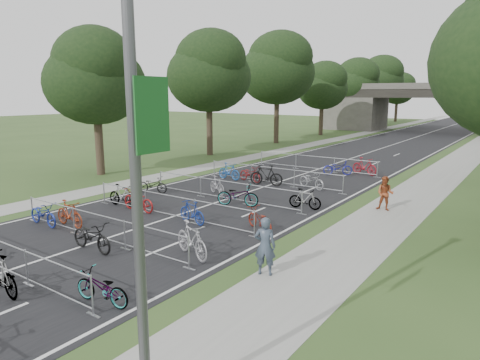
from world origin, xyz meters
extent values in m
cube|color=black|center=(0.00, 50.00, 0.01)|extent=(11.00, 140.00, 0.01)
cube|color=gray|center=(8.00, 50.00, 0.01)|extent=(3.00, 140.00, 0.01)
cube|color=gray|center=(-7.50, 50.00, 0.01)|extent=(2.00, 140.00, 0.01)
cube|color=silver|center=(0.00, 50.00, 0.00)|extent=(0.12, 140.00, 0.00)
cube|color=#4A4842|center=(-11.50, 65.00, 2.50)|extent=(8.00, 8.00, 5.00)
cube|color=black|center=(0.00, 65.00, 5.60)|extent=(30.00, 8.00, 1.20)
cube|color=#4A4842|center=(0.00, 61.20, 6.60)|extent=(30.00, 0.40, 0.90)
cube|color=#4A4842|center=(0.00, 68.80, 6.60)|extent=(30.00, 0.40, 0.90)
cylinder|color=#4C4C51|center=(8.30, 2.00, 4.00)|extent=(0.18, 0.18, 8.00)
cube|color=#185621|center=(8.72, 2.00, 5.20)|extent=(0.03, 0.65, 1.10)
cylinder|color=#33261C|center=(-11.50, 16.00, 2.10)|extent=(0.56, 0.56, 4.20)
ellipsoid|color=black|center=(-11.50, 16.00, 6.22)|extent=(6.72, 6.72, 5.51)
sphere|color=black|center=(-10.90, 15.50, 7.56)|extent=(5.38, 5.38, 5.38)
sphere|color=black|center=(-12.00, 16.50, 5.38)|extent=(4.37, 4.37, 4.37)
cylinder|color=#33261C|center=(-11.50, 28.00, 2.36)|extent=(0.56, 0.56, 4.72)
ellipsoid|color=black|center=(-11.50, 28.00, 6.99)|extent=(7.56, 7.56, 6.20)
sphere|color=black|center=(-10.90, 27.50, 8.50)|extent=(6.05, 6.05, 6.05)
sphere|color=black|center=(-12.00, 28.50, 6.05)|extent=(4.91, 4.91, 4.91)
cylinder|color=#33261C|center=(-11.50, 40.00, 2.62)|extent=(0.56, 0.56, 5.25)
ellipsoid|color=black|center=(-11.50, 40.00, 7.77)|extent=(8.40, 8.40, 6.89)
sphere|color=black|center=(-10.90, 39.50, 9.45)|extent=(6.72, 6.72, 6.72)
sphere|color=black|center=(-12.00, 40.50, 6.72)|extent=(5.46, 5.46, 5.46)
cylinder|color=#33261C|center=(-11.50, 52.00, 2.10)|extent=(0.56, 0.56, 4.20)
ellipsoid|color=black|center=(-11.50, 52.00, 6.22)|extent=(6.72, 6.72, 5.51)
sphere|color=black|center=(-10.90, 51.50, 7.56)|extent=(5.38, 5.38, 5.38)
sphere|color=black|center=(-12.00, 52.50, 5.38)|extent=(4.37, 4.37, 4.37)
cylinder|color=#33261C|center=(-11.50, 64.00, 2.36)|extent=(0.56, 0.56, 4.72)
ellipsoid|color=black|center=(-11.50, 64.00, 6.99)|extent=(7.56, 7.56, 6.20)
sphere|color=black|center=(-10.90, 63.50, 8.50)|extent=(6.05, 6.05, 6.05)
sphere|color=black|center=(-12.00, 64.50, 6.05)|extent=(4.91, 4.91, 4.91)
cylinder|color=#33261C|center=(-11.50, 76.00, 2.62)|extent=(0.56, 0.56, 5.25)
ellipsoid|color=black|center=(-11.50, 76.00, 7.77)|extent=(8.40, 8.40, 6.89)
sphere|color=black|center=(-10.90, 75.50, 9.45)|extent=(6.72, 6.72, 6.72)
sphere|color=black|center=(-12.00, 76.50, 6.72)|extent=(5.46, 5.46, 5.46)
cylinder|color=#33261C|center=(-11.50, 88.00, 2.10)|extent=(0.56, 0.56, 4.20)
ellipsoid|color=black|center=(-11.50, 88.00, 6.22)|extent=(6.72, 6.72, 5.51)
sphere|color=black|center=(-10.90, 87.50, 7.56)|extent=(5.38, 5.38, 5.38)
sphere|color=black|center=(-12.00, 88.50, 5.38)|extent=(4.37, 4.37, 4.37)
cylinder|color=#A5A7AD|center=(0.00, 3.60, 0.18)|extent=(9.20, 0.04, 0.04)
cylinder|color=#A5A7AD|center=(1.53, 3.60, 0.55)|extent=(0.05, 0.05, 1.10)
cube|color=#A5A7AD|center=(1.53, 3.60, 0.01)|extent=(0.50, 0.08, 0.03)
cylinder|color=#A5A7AD|center=(4.60, 3.60, 0.55)|extent=(0.05, 0.05, 1.10)
cube|color=#A5A7AD|center=(4.60, 3.60, 0.01)|extent=(0.50, 0.08, 0.03)
cylinder|color=#A5A7AD|center=(0.00, 7.20, 1.05)|extent=(9.20, 0.04, 0.04)
cylinder|color=#A5A7AD|center=(0.00, 7.20, 0.18)|extent=(9.20, 0.04, 0.04)
cylinder|color=#A5A7AD|center=(-4.60, 7.20, 0.55)|extent=(0.05, 0.05, 1.10)
cube|color=#A5A7AD|center=(-4.60, 7.20, 0.01)|extent=(0.50, 0.08, 0.03)
cylinder|color=#A5A7AD|center=(-1.53, 7.20, 0.55)|extent=(0.05, 0.05, 1.10)
cube|color=#A5A7AD|center=(-1.53, 7.20, 0.01)|extent=(0.50, 0.08, 0.03)
cylinder|color=#A5A7AD|center=(1.53, 7.20, 0.55)|extent=(0.05, 0.05, 1.10)
cube|color=#A5A7AD|center=(1.53, 7.20, 0.01)|extent=(0.50, 0.08, 0.03)
cylinder|color=#A5A7AD|center=(4.60, 7.20, 0.55)|extent=(0.05, 0.05, 1.10)
cube|color=#A5A7AD|center=(4.60, 7.20, 0.01)|extent=(0.50, 0.08, 0.03)
cylinder|color=#A5A7AD|center=(0.00, 11.00, 1.05)|extent=(9.20, 0.04, 0.04)
cylinder|color=#A5A7AD|center=(0.00, 11.00, 0.18)|extent=(9.20, 0.04, 0.04)
cylinder|color=#A5A7AD|center=(-4.60, 11.00, 0.55)|extent=(0.05, 0.05, 1.10)
cube|color=#A5A7AD|center=(-4.60, 11.00, 0.01)|extent=(0.50, 0.08, 0.03)
cylinder|color=#A5A7AD|center=(-1.53, 11.00, 0.55)|extent=(0.05, 0.05, 1.10)
cube|color=#A5A7AD|center=(-1.53, 11.00, 0.01)|extent=(0.50, 0.08, 0.03)
cylinder|color=#A5A7AD|center=(1.53, 11.00, 0.55)|extent=(0.05, 0.05, 1.10)
cube|color=#A5A7AD|center=(1.53, 11.00, 0.01)|extent=(0.50, 0.08, 0.03)
cylinder|color=#A5A7AD|center=(4.60, 11.00, 0.55)|extent=(0.05, 0.05, 1.10)
cube|color=#A5A7AD|center=(4.60, 11.00, 0.01)|extent=(0.50, 0.08, 0.03)
cylinder|color=#A5A7AD|center=(0.00, 15.00, 1.05)|extent=(9.20, 0.04, 0.04)
cylinder|color=#A5A7AD|center=(0.00, 15.00, 0.18)|extent=(9.20, 0.04, 0.04)
cylinder|color=#A5A7AD|center=(-4.60, 15.00, 0.55)|extent=(0.05, 0.05, 1.10)
cube|color=#A5A7AD|center=(-4.60, 15.00, 0.01)|extent=(0.50, 0.08, 0.03)
cylinder|color=#A5A7AD|center=(-1.53, 15.00, 0.55)|extent=(0.05, 0.05, 1.10)
cube|color=#A5A7AD|center=(-1.53, 15.00, 0.01)|extent=(0.50, 0.08, 0.03)
cylinder|color=#A5A7AD|center=(1.53, 15.00, 0.55)|extent=(0.05, 0.05, 1.10)
cube|color=#A5A7AD|center=(1.53, 15.00, 0.01)|extent=(0.50, 0.08, 0.03)
cylinder|color=#A5A7AD|center=(4.60, 15.00, 0.55)|extent=(0.05, 0.05, 1.10)
cube|color=#A5A7AD|center=(4.60, 15.00, 0.01)|extent=(0.50, 0.08, 0.03)
cylinder|color=#A5A7AD|center=(0.00, 20.00, 1.05)|extent=(9.20, 0.04, 0.04)
cylinder|color=#A5A7AD|center=(0.00, 20.00, 0.18)|extent=(9.20, 0.04, 0.04)
cylinder|color=#A5A7AD|center=(-4.60, 20.00, 0.55)|extent=(0.05, 0.05, 1.10)
cube|color=#A5A7AD|center=(-4.60, 20.00, 0.01)|extent=(0.50, 0.08, 0.03)
cylinder|color=#A5A7AD|center=(-1.53, 20.00, 0.55)|extent=(0.05, 0.05, 1.10)
cube|color=#A5A7AD|center=(-1.53, 20.00, 0.01)|extent=(0.50, 0.08, 0.03)
cylinder|color=#A5A7AD|center=(1.53, 20.00, 0.55)|extent=(0.05, 0.05, 1.10)
cube|color=#A5A7AD|center=(1.53, 20.00, 0.01)|extent=(0.50, 0.08, 0.03)
cylinder|color=#A5A7AD|center=(4.60, 20.00, 0.55)|extent=(0.05, 0.05, 1.10)
cube|color=#A5A7AD|center=(4.60, 20.00, 0.01)|extent=(0.50, 0.08, 0.03)
cylinder|color=#A5A7AD|center=(0.00, 26.00, 1.05)|extent=(9.20, 0.04, 0.04)
cylinder|color=#A5A7AD|center=(0.00, 26.00, 0.18)|extent=(9.20, 0.04, 0.04)
cylinder|color=#A5A7AD|center=(-4.60, 26.00, 0.55)|extent=(0.05, 0.05, 1.10)
cube|color=#A5A7AD|center=(-4.60, 26.00, 0.01)|extent=(0.50, 0.08, 0.03)
cylinder|color=#A5A7AD|center=(-1.53, 26.00, 0.55)|extent=(0.05, 0.05, 1.10)
cube|color=#A5A7AD|center=(-1.53, 26.00, 0.01)|extent=(0.50, 0.08, 0.03)
cylinder|color=#A5A7AD|center=(1.53, 26.00, 0.55)|extent=(0.05, 0.05, 1.10)
cube|color=#A5A7AD|center=(1.53, 26.00, 0.01)|extent=(0.50, 0.08, 0.03)
cylinder|color=#A5A7AD|center=(4.60, 26.00, 0.55)|extent=(0.05, 0.05, 1.10)
cube|color=#A5A7AD|center=(4.60, 26.00, 0.01)|extent=(0.50, 0.08, 0.03)
imported|color=#A5A7AD|center=(1.49, 2.87, 0.61)|extent=(2.05, 0.69, 1.21)
imported|color=#A5A7AD|center=(4.30, 4.10, 0.47)|extent=(1.86, 0.86, 0.94)
imported|color=navy|center=(-3.56, 7.10, 0.51)|extent=(1.98, 0.75, 1.03)
imported|color=maroon|center=(-2.48, 7.63, 0.56)|extent=(1.90, 0.62, 1.13)
imported|color=black|center=(0.71, 6.42, 0.54)|extent=(2.08, 0.75, 1.09)
imported|color=#97969D|center=(4.00, 8.03, 0.62)|extent=(2.12, 1.25, 1.23)
imported|color=#A5A7AD|center=(-3.33, 11.09, 0.55)|extent=(1.85, 0.54, 1.11)
imported|color=maroon|center=(-1.99, 10.95, 0.54)|extent=(2.10, 0.82, 1.08)
imported|color=navy|center=(1.40, 10.97, 0.51)|extent=(1.74, 0.80, 1.01)
imported|color=maroon|center=(4.30, 11.83, 0.47)|extent=(1.87, 1.34, 0.93)
imported|color=black|center=(-4.30, 14.06, 0.47)|extent=(1.90, 1.14, 0.94)
imported|color=#9B9AA1|center=(-1.11, 15.90, 0.50)|extent=(1.72, 1.14, 1.01)
imported|color=#A5A7AD|center=(1.32, 14.48, 0.55)|extent=(2.23, 1.42, 1.10)
imported|color=#A5A7AD|center=(4.30, 15.93, 0.49)|extent=(1.68, 0.65, 0.98)
imported|color=#1C519D|center=(-3.09, 19.68, 0.54)|extent=(1.85, 0.68, 1.09)
imported|color=maroon|center=(-1.58, 19.90, 0.50)|extent=(2.03, 1.15, 1.01)
imported|color=black|center=(-0.11, 19.48, 0.63)|extent=(2.18, 1.02, 1.26)
imported|color=gray|center=(2.54, 20.27, 0.52)|extent=(2.08, 1.30, 1.03)
imported|color=navy|center=(2.10, 25.27, 0.52)|extent=(2.05, 1.59, 1.04)
imported|color=maroon|center=(3.55, 26.50, 0.59)|extent=(2.05, 1.11, 1.19)
imported|color=#374353|center=(6.80, 8.24, 0.92)|extent=(0.79, 0.66, 1.84)
imported|color=brown|center=(7.54, 17.91, 0.83)|extent=(0.84, 0.67, 1.65)
camera|label=1|loc=(13.35, -2.36, 5.50)|focal=32.00mm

